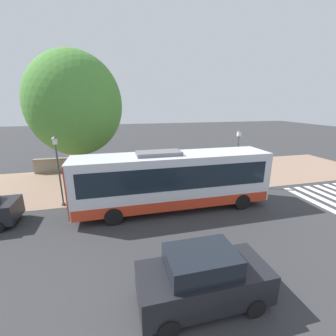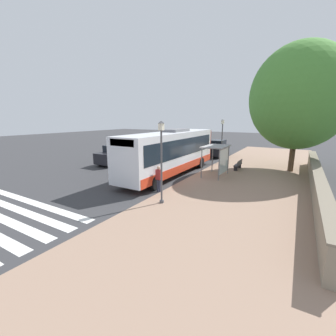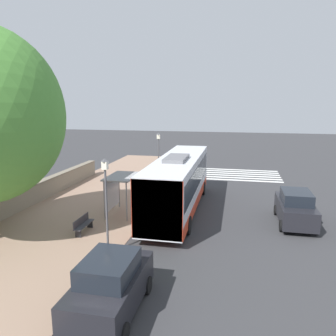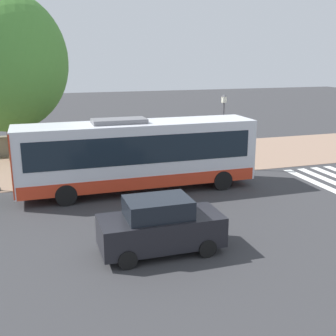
# 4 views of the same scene
# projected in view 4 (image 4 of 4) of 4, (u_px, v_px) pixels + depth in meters

# --- Properties ---
(ground_plane) EXTENTS (120.00, 120.00, 0.00)m
(ground_plane) POSITION_uv_depth(u_px,v_px,m) (116.00, 183.00, 22.93)
(ground_plane) COLOR #353538
(ground_plane) RESTS_ON ground
(sidewalk_plaza) EXTENTS (9.00, 44.00, 0.02)m
(sidewalk_plaza) POSITION_uv_depth(u_px,v_px,m) (103.00, 163.00, 27.08)
(sidewalk_plaza) COLOR #937560
(sidewalk_plaza) RESTS_ON ground
(stone_wall) EXTENTS (0.60, 20.00, 1.38)m
(stone_wall) POSITION_uv_depth(u_px,v_px,m) (94.00, 141.00, 30.63)
(stone_wall) COLOR gray
(stone_wall) RESTS_ON ground
(bus) EXTENTS (2.60, 11.91, 3.74)m
(bus) POSITION_uv_depth(u_px,v_px,m) (137.00, 154.00, 21.10)
(bus) COLOR silver
(bus) RESTS_ON ground
(bus_shelter) EXTENTS (1.69, 2.80, 2.49)m
(bus_shelter) POSITION_uv_depth(u_px,v_px,m) (100.00, 140.00, 23.92)
(bus_shelter) COLOR slate
(bus_shelter) RESTS_ON ground
(pedestrian) EXTENTS (0.34, 0.22, 1.69)m
(pedestrian) POSITION_uv_depth(u_px,v_px,m) (206.00, 159.00, 24.05)
(pedestrian) COLOR #2D3347
(pedestrian) RESTS_ON ground
(bench) EXTENTS (0.40, 1.75, 0.88)m
(bench) POSITION_uv_depth(u_px,v_px,m) (41.00, 168.00, 24.19)
(bench) COLOR #333338
(bench) RESTS_ON ground
(street_lamp_far) EXTENTS (0.28, 0.28, 4.51)m
(street_lamp_far) POSITION_uv_depth(u_px,v_px,m) (223.00, 125.00, 25.20)
(street_lamp_far) COLOR #4C4C51
(street_lamp_far) RESTS_ON ground
(shade_tree) EXTENTS (7.89, 7.89, 10.69)m
(shade_tree) POSITION_uv_depth(u_px,v_px,m) (3.00, 62.00, 26.03)
(shade_tree) COLOR brown
(shade_tree) RESTS_ON ground
(parked_car_far_lane) EXTENTS (1.97, 4.28, 1.98)m
(parked_car_far_lane) POSITION_uv_depth(u_px,v_px,m) (160.00, 226.00, 14.62)
(parked_car_far_lane) COLOR black
(parked_car_far_lane) RESTS_ON ground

